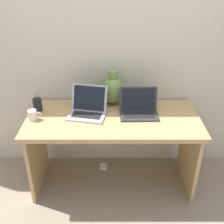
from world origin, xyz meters
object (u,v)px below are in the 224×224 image
at_px(pen_cup, 36,105).
at_px(power_brick, 102,167).
at_px(laptop_left, 87,107).
at_px(green_vase, 112,89).
at_px(laptop_right, 138,107).
at_px(coffee_mug, 32,115).

height_order(pen_cup, power_brick, pen_cup).
bearing_deg(power_brick, laptop_left, -132.88).
bearing_deg(laptop_left, green_vase, 44.39).
distance_m(laptop_right, green_vase, 0.31).
xyz_separation_m(laptop_left, green_vase, (0.21, 0.21, 0.07)).
relative_size(laptop_left, green_vase, 1.11).
xyz_separation_m(green_vase, coffee_mug, (-0.67, -0.31, -0.09)).
distance_m(pen_cup, power_brick, 0.95).
bearing_deg(pen_cup, laptop_left, -7.10).
xyz_separation_m(coffee_mug, pen_cup, (0.00, 0.16, 0.02)).
height_order(laptop_left, laptop_right, laptop_left).
distance_m(green_vase, pen_cup, 0.69).
bearing_deg(laptop_left, pen_cup, 172.90).
bearing_deg(pen_cup, power_brick, 6.88).
xyz_separation_m(laptop_left, laptop_right, (0.43, 0.00, -0.00)).
height_order(green_vase, pen_cup, green_vase).
distance_m(laptop_left, green_vase, 0.31).
bearing_deg(green_vase, laptop_left, -135.61).
distance_m(green_vase, coffee_mug, 0.74).
bearing_deg(coffee_mug, pen_cup, 89.12).
xyz_separation_m(laptop_right, pen_cup, (-0.89, 0.05, -0.00)).
relative_size(coffee_mug, power_brick, 1.58).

